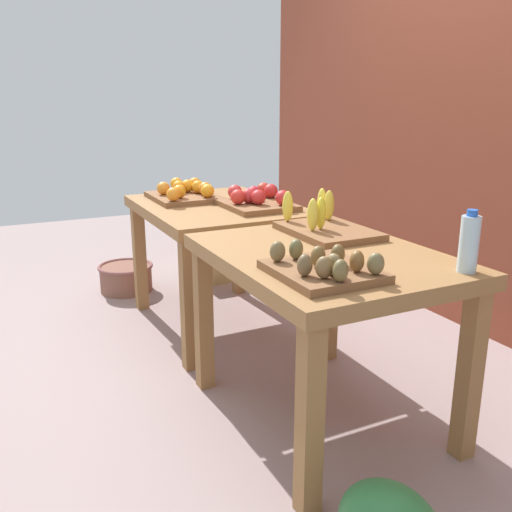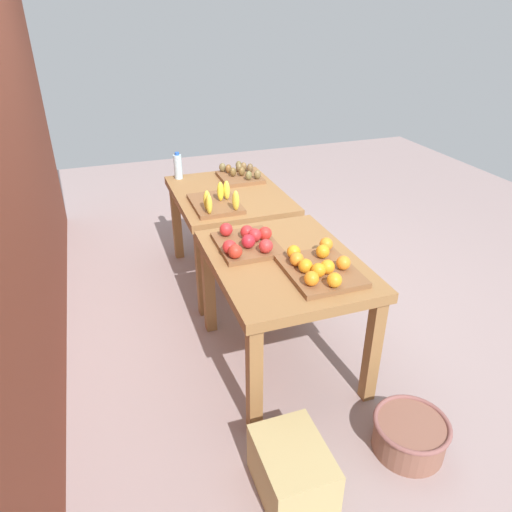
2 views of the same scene
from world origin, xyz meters
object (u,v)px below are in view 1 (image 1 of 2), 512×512
water_bottle (469,243)px  cardboard_produce_box (211,259)px  wicker_basket (126,277)px  kiwi_bin (324,267)px  apple_bin (257,200)px  display_table_left (217,222)px  display_table_right (324,277)px  orange_bin (185,193)px  banana_crate (324,225)px

water_bottle → cardboard_produce_box: bearing=179.9°
wicker_basket → kiwi_bin: bearing=4.4°
apple_bin → cardboard_produce_box: size_ratio=1.03×
display_table_left → cardboard_produce_box: bearing=160.9°
display_table_right → kiwi_bin: bearing=-33.9°
orange_bin → display_table_left: bearing=27.3°
kiwi_bin → cardboard_produce_box: kiwi_bin is taller
orange_bin → banana_crate: banana_crate is taller
kiwi_bin → wicker_basket: (-2.23, -0.17, -0.66)m
display_table_right → kiwi_bin: (0.27, -0.18, 0.14)m
display_table_left → kiwi_bin: bearing=-7.4°
display_table_left → wicker_basket: 1.05m
water_bottle → cardboard_produce_box: 2.52m
display_table_left → display_table_right: same height
display_table_left → display_table_right: (1.12, 0.00, 0.00)m
wicker_basket → display_table_left: bearing=22.6°
kiwi_bin → cardboard_produce_box: (-2.25, 0.48, -0.62)m
display_table_left → kiwi_bin: kiwi_bin is taller
apple_bin → kiwi_bin: apple_bin is taller
display_table_right → water_bottle: 0.56m
orange_bin → kiwi_bin: bearing=-2.5°
display_table_right → wicker_basket: display_table_right is taller
kiwi_bin → cardboard_produce_box: size_ratio=0.92×
water_bottle → wicker_basket: 2.59m
water_bottle → banana_crate: bearing=-169.2°
water_bottle → cardboard_produce_box: (-2.42, 0.01, -0.69)m
display_table_right → water_bottle: water_bottle is taller
display_table_right → wicker_basket: bearing=-169.9°
display_table_right → banana_crate: 0.34m
display_table_left → orange_bin: orange_bin is taller
kiwi_bin → cardboard_produce_box: 2.39m
display_table_right → banana_crate: size_ratio=2.33×
orange_bin → wicker_basket: size_ratio=1.24×
orange_bin → water_bottle: size_ratio=2.16×
display_table_left → apple_bin: 0.29m
banana_crate → wicker_basket: banana_crate is taller
cardboard_produce_box → apple_bin: bearing=-7.5°
apple_bin → cardboard_produce_box: (-1.06, 0.14, -0.63)m
orange_bin → cardboard_produce_box: bearing=147.9°
orange_bin → water_bottle: 1.81m
display_table_right → banana_crate: banana_crate is taller
kiwi_bin → water_bottle: 0.51m
display_table_left → apple_bin: bearing=40.3°
apple_bin → wicker_basket: size_ratio=1.08×
water_bottle → apple_bin: bearing=-174.4°
orange_bin → wicker_basket: bearing=-159.1°
banana_crate → water_bottle: water_bottle is taller
display_table_right → cardboard_produce_box: size_ratio=2.60×
banana_crate → wicker_basket: size_ratio=1.18×
kiwi_bin → water_bottle: (0.17, 0.47, 0.07)m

